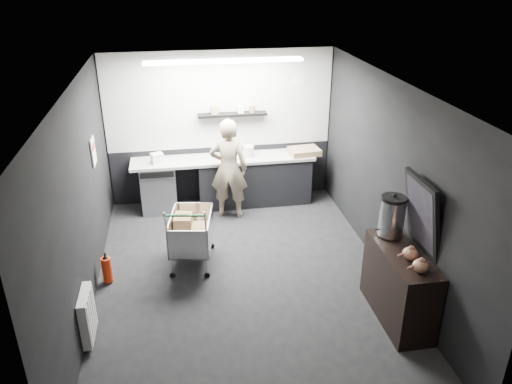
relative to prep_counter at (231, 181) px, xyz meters
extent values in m
plane|color=black|center=(-0.14, -2.42, -0.46)|extent=(5.50, 5.50, 0.00)
plane|color=silver|center=(-0.14, -2.42, 2.24)|extent=(5.50, 5.50, 0.00)
plane|color=black|center=(-0.14, 0.33, 0.89)|extent=(5.50, 0.00, 5.50)
plane|color=black|center=(-0.14, -5.17, 0.89)|extent=(5.50, 0.00, 5.50)
plane|color=black|center=(-2.14, -2.42, 0.89)|extent=(0.00, 5.50, 5.50)
plane|color=black|center=(1.86, -2.42, 0.89)|extent=(0.00, 5.50, 5.50)
cube|color=silver|center=(-0.14, 0.31, 1.39)|extent=(3.95, 0.02, 1.70)
cube|color=black|center=(-0.14, 0.31, 0.04)|extent=(3.95, 0.02, 1.00)
cube|color=black|center=(0.06, 0.20, 1.16)|extent=(1.20, 0.22, 0.04)
cylinder|color=white|center=(1.26, 0.30, 1.69)|extent=(0.20, 0.03, 0.20)
cube|color=white|center=(-2.12, -1.12, 1.09)|extent=(0.02, 0.30, 0.40)
cube|color=red|center=(-2.11, -1.12, 1.16)|extent=(0.02, 0.22, 0.10)
cube|color=white|center=(-2.08, -3.32, -0.11)|extent=(0.10, 0.50, 0.60)
cube|color=white|center=(-0.14, -0.57, 2.21)|extent=(2.40, 0.20, 0.04)
cube|color=black|center=(0.41, 0.00, -0.03)|extent=(2.00, 0.56, 0.85)
cube|color=#A3A39F|center=(-0.14, 0.00, 0.42)|extent=(3.20, 0.60, 0.05)
cube|color=#9EA0A5|center=(-1.29, 0.00, -0.03)|extent=(0.60, 0.58, 0.85)
cube|color=black|center=(-1.29, -0.30, 0.32)|extent=(0.56, 0.02, 0.10)
imported|color=#BEB397|center=(-0.09, -0.45, 0.41)|extent=(0.72, 0.56, 1.74)
cube|color=silver|center=(-0.81, -1.85, -0.14)|extent=(0.70, 0.95, 0.02)
cube|color=silver|center=(-1.08, -1.85, 0.08)|extent=(0.17, 0.86, 0.46)
cube|color=silver|center=(-0.53, -1.85, 0.08)|extent=(0.17, 0.86, 0.46)
cube|color=silver|center=(-0.81, -2.28, 0.08)|extent=(0.56, 0.11, 0.46)
cube|color=silver|center=(-0.81, -1.43, 0.08)|extent=(0.56, 0.11, 0.46)
cylinder|color=silver|center=(-1.05, -2.25, -0.28)|extent=(0.02, 0.02, 0.31)
cylinder|color=silver|center=(-0.56, -2.25, -0.28)|extent=(0.02, 0.02, 0.31)
cylinder|color=silver|center=(-1.05, -1.46, -0.28)|extent=(0.02, 0.02, 0.31)
cylinder|color=silver|center=(-0.56, -1.46, -0.28)|extent=(0.02, 0.02, 0.31)
cylinder|color=#258841|center=(-0.81, -2.34, 0.57)|extent=(0.56, 0.13, 0.03)
cube|color=brown|center=(-0.93, -1.75, 0.07)|extent=(0.29, 0.34, 0.39)
cube|color=brown|center=(-0.66, -1.98, 0.04)|extent=(0.27, 0.32, 0.35)
cylinder|color=black|center=(-1.05, -2.25, -0.42)|extent=(0.09, 0.04, 0.08)
cylinder|color=black|center=(-1.05, -1.46, -0.42)|extent=(0.09, 0.04, 0.08)
cylinder|color=black|center=(-0.56, -2.25, -0.42)|extent=(0.09, 0.04, 0.08)
cylinder|color=black|center=(-0.56, -1.46, -0.42)|extent=(0.09, 0.04, 0.08)
cube|color=black|center=(1.61, -3.51, 0.00)|extent=(0.46, 1.23, 0.92)
cylinder|color=silver|center=(1.61, -3.10, 0.72)|extent=(0.31, 0.31, 0.47)
cylinder|color=black|center=(1.61, -3.10, 0.98)|extent=(0.31, 0.31, 0.04)
sphere|color=black|center=(1.61, -3.10, 1.02)|extent=(0.05, 0.05, 0.05)
ellipsoid|color=brown|center=(1.61, -3.66, 0.55)|extent=(0.18, 0.18, 0.15)
ellipsoid|color=brown|center=(1.61, -3.92, 0.55)|extent=(0.18, 0.18, 0.15)
cube|color=black|center=(1.80, -3.46, 0.93)|extent=(0.21, 0.72, 0.92)
cube|color=black|center=(1.78, -3.46, 0.93)|extent=(0.15, 0.62, 0.79)
cylinder|color=red|center=(-1.99, -2.16, -0.25)|extent=(0.14, 0.14, 0.36)
cone|color=black|center=(-1.99, -2.16, -0.05)|extent=(0.09, 0.09, 0.05)
cylinder|color=black|center=(-1.99, -2.16, -0.01)|extent=(0.03, 0.03, 0.05)
cube|color=#8F724C|center=(1.31, -0.05, 0.49)|extent=(0.56, 0.45, 0.10)
cylinder|color=silver|center=(0.31, 0.00, 0.54)|extent=(0.19, 0.19, 0.19)
cube|color=white|center=(-1.27, -0.05, 0.53)|extent=(0.23, 0.21, 0.17)
camera|label=1|loc=(-0.93, -8.15, 3.58)|focal=35.00mm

